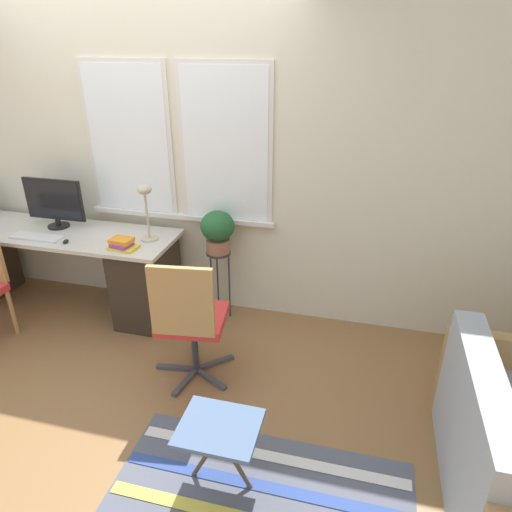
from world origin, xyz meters
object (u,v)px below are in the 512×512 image
desk_lamp (146,201)px  monitor (54,202)px  plant_stand (219,263)px  office_chair_swivel (190,319)px  keyboard (36,237)px  mouse (66,241)px  book_stack (122,244)px  folding_stool (219,431)px  potted_plant (218,230)px

desk_lamp → monitor: bearing=176.3°
monitor → plant_stand: 1.46m
desk_lamp → office_chair_swivel: 1.05m
keyboard → mouse: 0.29m
mouse → monitor: bearing=132.9°
mouse → office_chair_swivel: office_chair_swivel is taller
book_stack → office_chair_swivel: (0.72, -0.47, -0.26)m
mouse → desk_lamp: 0.72m
folding_stool → potted_plant: bearing=108.3°
office_chair_swivel → folding_stool: 0.88m
monitor → book_stack: (0.75, -0.27, -0.18)m
desk_lamp → office_chair_swivel: size_ratio=0.47×
book_stack → potted_plant: bearing=29.3°
office_chair_swivel → potted_plant: 0.88m
book_stack → folding_stool: book_stack is taller
desk_lamp → folding_stool: (1.04, -1.42, -0.68)m
mouse → folding_stool: size_ratio=0.14×
mouse → potted_plant: (1.13, 0.38, 0.06)m
mouse → book_stack: size_ratio=0.27×
plant_stand → potted_plant: (0.00, 0.00, 0.29)m
book_stack → plant_stand: book_stack is taller
office_chair_swivel → folding_stool: office_chair_swivel is taller
desk_lamp → plant_stand: 0.77m
monitor → office_chair_swivel: (1.46, -0.73, -0.44)m
monitor → office_chair_swivel: bearing=-26.5°
keyboard → folding_stool: keyboard is taller
keyboard → folding_stool: (1.94, -1.22, -0.36)m
desk_lamp → folding_stool: 1.89m
monitor → plant_stand: bearing=3.9°
plant_stand → mouse: bearing=-161.3°
book_stack → folding_stool: 1.73m
monitor → folding_stool: bearing=-37.7°
monitor → potted_plant: size_ratio=1.53×
monitor → office_chair_swivel: size_ratio=0.55×
office_chair_swivel → plant_stand: office_chair_swivel is taller
potted_plant → folding_stool: potted_plant is taller
potted_plant → folding_stool: bearing=-71.7°
office_chair_swivel → keyboard: bearing=-25.2°
mouse → plant_stand: size_ratio=0.10×
folding_stool → desk_lamp: bearing=126.3°
book_stack → plant_stand: 0.78m
office_chair_swivel → potted_plant: size_ratio=2.77×
monitor → folding_stool: monitor is taller
potted_plant → office_chair_swivel: bearing=-85.0°
mouse → folding_stool: bearing=-35.9°
plant_stand → potted_plant: bearing=90.0°
desk_lamp → plant_stand: size_ratio=0.74×
monitor → book_stack: monitor is taller
plant_stand → folding_stool: 1.67m
mouse → potted_plant: 1.19m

